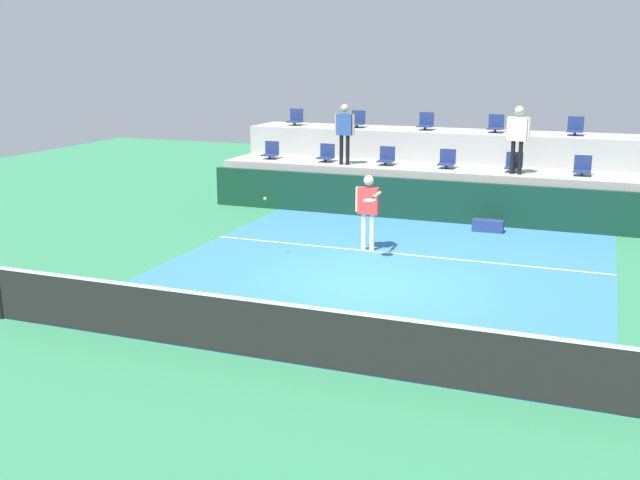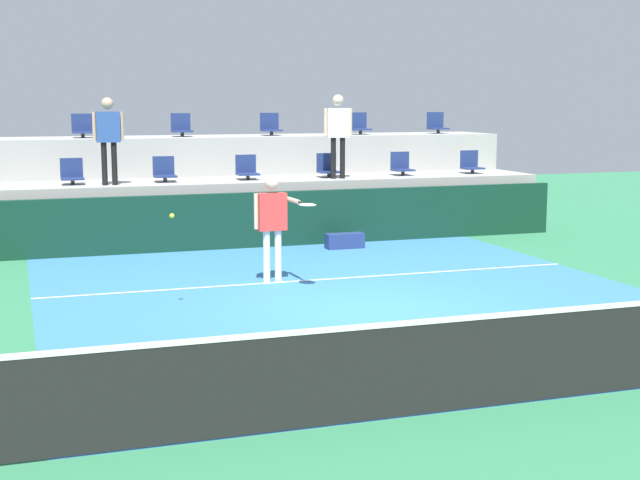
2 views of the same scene
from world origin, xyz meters
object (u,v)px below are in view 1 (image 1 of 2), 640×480
at_px(stadium_chair_lower_mid_left, 386,157).
at_px(tennis_player, 368,205).
at_px(spectator_in_white, 518,133).
at_px(equipment_bag, 488,226).
at_px(stadium_chair_lower_mid_right, 514,164).
at_px(tennis_ball, 265,199).
at_px(spectator_in_grey, 345,128).
at_px(stadium_chair_lower_far_left, 271,152).
at_px(stadium_chair_lower_left, 326,154).
at_px(stadium_chair_upper_mid_right, 496,125).
at_px(stadium_chair_lower_center, 447,160).
at_px(stadium_chair_upper_mid_left, 426,123).
at_px(stadium_chair_upper_right, 575,128).
at_px(stadium_chair_lower_right, 582,167).
at_px(stadium_chair_upper_left, 358,120).
at_px(stadium_chair_upper_far_left, 295,118).

distance_m(stadium_chair_lower_mid_left, tennis_player, 4.90).
bearing_deg(tennis_player, spectator_in_white, 58.69).
bearing_deg(spectator_in_white, equipment_bag, -104.90).
xyz_separation_m(stadium_chair_lower_mid_left, equipment_bag, (3.22, -1.95, -1.31)).
height_order(stadium_chair_lower_mid_right, tennis_player, stadium_chair_lower_mid_right).
bearing_deg(stadium_chair_lower_mid_right, tennis_ball, -125.37).
xyz_separation_m(stadium_chair_lower_mid_right, spectator_in_grey, (-4.68, -0.38, 0.82)).
relative_size(stadium_chair_lower_far_left, stadium_chair_lower_mid_left, 1.00).
height_order(stadium_chair_lower_left, equipment_bag, stadium_chair_lower_left).
distance_m(stadium_chair_upper_mid_right, spectator_in_white, 2.35).
relative_size(stadium_chair_lower_center, stadium_chair_upper_mid_left, 1.00).
bearing_deg(stadium_chair_upper_right, stadium_chair_lower_right, -79.90).
relative_size(stadium_chair_lower_far_left, stadium_chair_lower_right, 1.00).
xyz_separation_m(stadium_chair_lower_mid_right, stadium_chair_upper_mid_right, (-0.78, 1.80, 0.85)).
relative_size(stadium_chair_lower_left, stadium_chair_lower_center, 1.00).
xyz_separation_m(stadium_chair_upper_left, stadium_chair_upper_right, (6.43, 0.00, 0.00)).
xyz_separation_m(stadium_chair_upper_right, spectator_in_white, (-1.33, -2.18, 0.02)).
height_order(tennis_player, equipment_bag, tennis_player).
relative_size(stadium_chair_lower_far_left, tennis_ball, 7.65).
relative_size(stadium_chair_upper_mid_left, tennis_ball, 7.65).
bearing_deg(equipment_bag, tennis_ball, -133.75).
bearing_deg(stadium_chair_lower_left, stadium_chair_lower_right, 0.00).
bearing_deg(stadium_chair_upper_far_left, spectator_in_white, -16.88).
height_order(stadium_chair_lower_center, tennis_player, stadium_chair_lower_center).
height_order(stadium_chair_lower_left, stadium_chair_upper_right, stadium_chair_upper_right).
height_order(stadium_chair_lower_right, stadium_chair_upper_far_left, stadium_chair_upper_far_left).
xyz_separation_m(stadium_chair_lower_far_left, stadium_chair_upper_mid_left, (4.31, 1.80, 0.85)).
relative_size(stadium_chair_upper_right, spectator_in_white, 0.29).
xyz_separation_m(stadium_chair_lower_right, tennis_ball, (-6.18, -6.25, -0.13)).
distance_m(stadium_chair_lower_center, stadium_chair_upper_far_left, 5.66).
bearing_deg(equipment_bag, stadium_chair_upper_left, 141.37).
distance_m(stadium_chair_upper_far_left, stadium_chair_upper_left, 2.09).
xyz_separation_m(tennis_ball, equipment_bag, (4.12, 4.30, -1.18)).
xyz_separation_m(stadium_chair_lower_mid_left, spectator_in_grey, (-1.13, -0.38, 0.82)).
xyz_separation_m(stadium_chair_upper_mid_left, stadium_chair_upper_right, (4.27, 0.00, 0.00)).
relative_size(stadium_chair_lower_right, stadium_chair_upper_mid_right, 1.00).
relative_size(stadium_chair_lower_mid_right, spectator_in_grey, 0.30).
height_order(stadium_chair_lower_mid_right, stadium_chair_upper_right, stadium_chair_upper_right).
distance_m(stadium_chair_lower_right, spectator_in_white, 1.90).
relative_size(stadium_chair_lower_right, stadium_chair_upper_right, 1.00).
bearing_deg(tennis_ball, equipment_bag, 46.25).
distance_m(stadium_chair_lower_left, stadium_chair_upper_far_left, 2.64).
xyz_separation_m(stadium_chair_lower_left, stadium_chair_lower_right, (7.11, 0.00, 0.00)).
distance_m(stadium_chair_upper_mid_right, tennis_player, 6.95).
bearing_deg(stadium_chair_lower_mid_right, stadium_chair_upper_right, 51.67).
xyz_separation_m(stadium_chair_lower_left, stadium_chair_lower_center, (3.57, 0.00, 0.00)).
bearing_deg(stadium_chair_lower_mid_left, stadium_chair_lower_left, 180.00).
height_order(stadium_chair_lower_far_left, stadium_chair_lower_left, same).
relative_size(stadium_chair_lower_mid_right, equipment_bag, 0.68).
distance_m(stadium_chair_upper_far_left, stadium_chair_upper_mid_right, 6.32).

